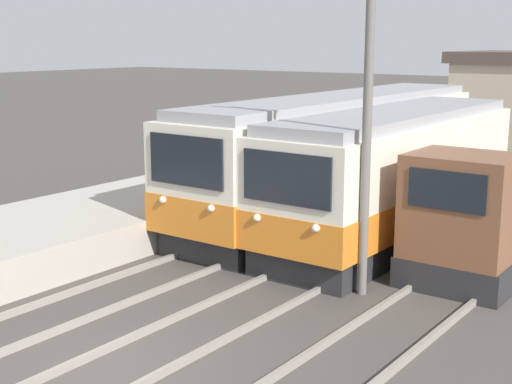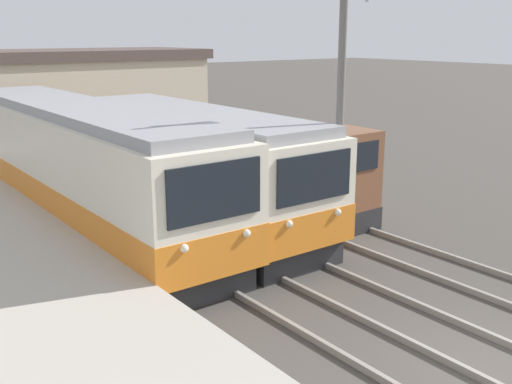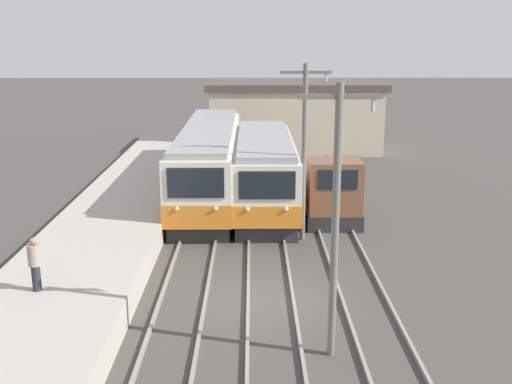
% 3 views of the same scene
% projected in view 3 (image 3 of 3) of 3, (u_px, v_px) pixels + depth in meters
% --- Properties ---
extents(ground_plane, '(200.00, 200.00, 0.00)m').
position_uv_depth(ground_plane, '(264.00, 300.00, 19.20)').
color(ground_plane, '#47423D').
extents(platform_left, '(4.50, 54.00, 0.94)m').
position_uv_depth(platform_left, '(68.00, 287.00, 19.04)').
color(platform_left, '#ADA599').
rests_on(platform_left, ground).
extents(track_left, '(1.54, 60.00, 0.14)m').
position_uv_depth(track_left, '(183.00, 298.00, 19.17)').
color(track_left, gray).
rests_on(track_left, ground).
extents(track_center, '(1.54, 60.00, 0.14)m').
position_uv_depth(track_center, '(271.00, 298.00, 19.19)').
color(track_center, gray).
rests_on(track_center, ground).
extents(track_right, '(1.54, 60.00, 0.14)m').
position_uv_depth(track_right, '(364.00, 298.00, 19.21)').
color(track_right, gray).
rests_on(track_right, ground).
extents(commuter_train_left, '(2.84, 14.94, 3.73)m').
position_uv_depth(commuter_train_left, '(209.00, 165.00, 30.79)').
color(commuter_train_left, '#28282B').
rests_on(commuter_train_left, ground).
extents(commuter_train_center, '(2.84, 10.89, 3.55)m').
position_uv_depth(commuter_train_center, '(264.00, 175.00, 28.95)').
color(commuter_train_center, '#28282B').
rests_on(commuter_train_center, ground).
extents(shunting_locomotive, '(2.40, 6.00, 3.00)m').
position_uv_depth(shunting_locomotive, '(329.00, 190.00, 27.90)').
color(shunting_locomotive, '#28282B').
rests_on(shunting_locomotive, ground).
extents(catenary_mast_near, '(2.00, 0.20, 7.18)m').
position_uv_depth(catenary_mast_near, '(336.00, 214.00, 14.94)').
color(catenary_mast_near, slate).
rests_on(catenary_mast_near, ground).
extents(catenary_mast_mid, '(2.00, 0.20, 7.18)m').
position_uv_depth(catenary_mast_mid, '(304.00, 147.00, 23.90)').
color(catenary_mast_mid, slate).
rests_on(catenary_mast_mid, ground).
extents(person_on_platform, '(0.38, 0.38, 1.64)m').
position_uv_depth(person_on_platform, '(35.00, 262.00, 17.43)').
color(person_on_platform, '#282833').
rests_on(person_on_platform, platform_left).
extents(station_building, '(12.60, 6.30, 4.92)m').
position_uv_depth(station_building, '(294.00, 116.00, 43.72)').
color(station_building, beige).
rests_on(station_building, ground).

